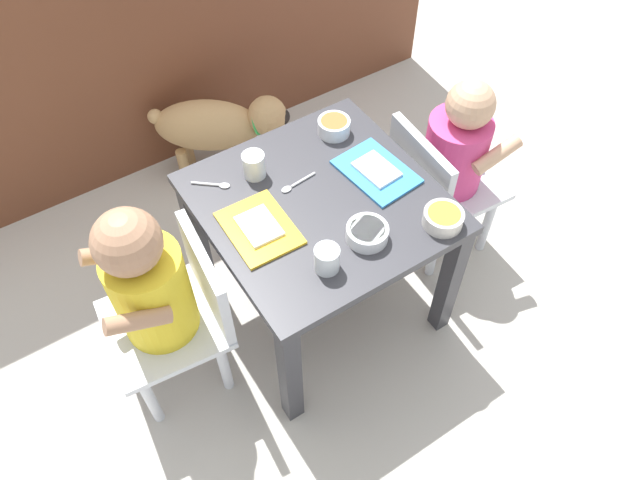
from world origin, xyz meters
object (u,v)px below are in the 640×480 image
(cereal_bowl_right_side, at_px, (367,233))
(seated_child_right, at_px, (453,155))
(spoon_by_left_tray, at_px, (294,185))
(veggie_bowl_near, at_px, (334,126))
(dining_table, at_px, (320,221))
(water_cup_right, at_px, (254,166))
(seated_child_left, at_px, (154,288))
(cereal_bowl_left_side, at_px, (443,218))
(food_tray_left, at_px, (259,228))
(water_cup_left, at_px, (327,260))
(dog, at_px, (219,125))
(food_tray_right, at_px, (376,171))
(spoon_by_right_tray, at_px, (215,185))

(cereal_bowl_right_side, bearing_deg, seated_child_right, 20.58)
(spoon_by_left_tray, bearing_deg, veggie_bowl_near, 29.60)
(dining_table, bearing_deg, water_cup_right, 119.37)
(water_cup_right, bearing_deg, seated_child_left, -157.04)
(seated_child_right, xyz_separation_m, cereal_bowl_left_side, (-0.24, -0.22, 0.10))
(veggie_bowl_near, bearing_deg, cereal_bowl_left_side, -84.65)
(dining_table, xyz_separation_m, food_tray_left, (-0.17, -0.00, 0.09))
(veggie_bowl_near, bearing_deg, food_tray_left, -151.15)
(seated_child_left, xyz_separation_m, spoon_by_left_tray, (0.42, 0.06, 0.05))
(water_cup_left, bearing_deg, water_cup_right, 88.88)
(dog, height_order, spoon_by_left_tray, spoon_by_left_tray)
(food_tray_right, bearing_deg, spoon_by_right_tray, 153.25)
(water_cup_left, xyz_separation_m, cereal_bowl_left_side, (0.30, -0.04, -0.01))
(dining_table, distance_m, cereal_bowl_right_side, 0.19)
(spoon_by_left_tray, bearing_deg, cereal_bowl_left_side, -52.27)
(water_cup_left, distance_m, veggie_bowl_near, 0.45)
(food_tray_left, bearing_deg, spoon_by_right_tray, 97.32)
(dining_table, xyz_separation_m, food_tray_right, (0.17, -0.00, 0.09))
(water_cup_left, height_order, veggie_bowl_near, water_cup_left)
(food_tray_left, height_order, water_cup_left, water_cup_left)
(cereal_bowl_left_side, xyz_separation_m, veggie_bowl_near, (-0.04, 0.41, 0.00))
(water_cup_left, xyz_separation_m, cereal_bowl_right_side, (0.12, 0.02, -0.01))
(seated_child_right, bearing_deg, dining_table, 179.47)
(water_cup_right, bearing_deg, cereal_bowl_left_side, -52.57)
(cereal_bowl_right_side, relative_size, veggie_bowl_near, 1.14)
(veggie_bowl_near, bearing_deg, dining_table, -131.70)
(water_cup_right, height_order, cereal_bowl_right_side, water_cup_right)
(seated_child_right, height_order, cereal_bowl_left_side, seated_child_right)
(dining_table, bearing_deg, food_tray_left, -179.93)
(food_tray_right, height_order, spoon_by_right_tray, food_tray_right)
(seated_child_left, height_order, seated_child_right, seated_child_left)
(seated_child_left, height_order, food_tray_left, seated_child_left)
(spoon_by_right_tray, bearing_deg, food_tray_left, -82.68)
(food_tray_right, relative_size, cereal_bowl_left_side, 2.25)
(dining_table, bearing_deg, seated_child_right, -0.53)
(dining_table, relative_size, water_cup_left, 8.96)
(food_tray_right, xyz_separation_m, water_cup_left, (-0.27, -0.18, 0.02))
(cereal_bowl_left_side, bearing_deg, seated_child_left, 159.97)
(cereal_bowl_left_side, xyz_separation_m, spoon_by_left_tray, (-0.23, 0.30, -0.02))
(seated_child_left, xyz_separation_m, cereal_bowl_left_side, (0.65, -0.24, 0.07))
(spoon_by_right_tray, bearing_deg, water_cup_left, -75.13)
(dining_table, relative_size, veggie_bowl_near, 6.49)
(water_cup_left, distance_m, spoon_by_left_tray, 0.27)
(water_cup_right, bearing_deg, spoon_by_right_tray, 168.29)
(food_tray_right, bearing_deg, veggie_bowl_near, 92.02)
(spoon_by_left_tray, bearing_deg, water_cup_left, -105.56)
(dog, xyz_separation_m, water_cup_right, (-0.11, -0.48, 0.27))
(spoon_by_left_tray, height_order, spoon_by_right_tray, same)
(dog, bearing_deg, seated_child_left, -126.14)
(cereal_bowl_right_side, bearing_deg, spoon_by_right_tray, 122.78)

